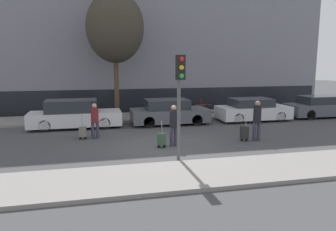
% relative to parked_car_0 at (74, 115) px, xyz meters
% --- Properties ---
extents(ground_plane, '(80.00, 80.00, 0.00)m').
position_rel_parked_car_0_xyz_m(ground_plane, '(3.72, -4.72, -0.68)').
color(ground_plane, '#424244').
extents(sidewalk_near, '(28.00, 2.50, 0.12)m').
position_rel_parked_car_0_xyz_m(sidewalk_near, '(3.72, -8.47, -0.62)').
color(sidewalk_near, gray).
rests_on(sidewalk_near, ground_plane).
extents(sidewalk_far, '(28.00, 3.00, 0.12)m').
position_rel_parked_car_0_xyz_m(sidewalk_far, '(3.72, 2.28, -0.62)').
color(sidewalk_far, gray).
rests_on(sidewalk_far, ground_plane).
extents(building_facade, '(28.00, 3.31, 12.02)m').
position_rel_parked_car_0_xyz_m(building_facade, '(3.72, 6.11, 5.32)').
color(building_facade, slate).
rests_on(building_facade, ground_plane).
extents(parked_car_0, '(4.68, 1.74, 1.47)m').
position_rel_parked_car_0_xyz_m(parked_car_0, '(0.00, 0.00, 0.00)').
color(parked_car_0, silver).
rests_on(parked_car_0, ground_plane).
extents(parked_car_1, '(4.22, 1.88, 1.37)m').
position_rel_parked_car_0_xyz_m(parked_car_1, '(5.04, -0.10, -0.03)').
color(parked_car_1, '#4C5156').
rests_on(parked_car_1, ground_plane).
extents(parked_car_2, '(4.18, 1.82, 1.31)m').
position_rel_parked_car_0_xyz_m(parked_car_2, '(10.05, -0.21, -0.06)').
color(parked_car_2, silver).
rests_on(parked_car_2, ground_plane).
extents(parked_car_3, '(4.64, 1.72, 1.33)m').
position_rel_parked_car_0_xyz_m(parked_car_3, '(14.91, -0.04, -0.05)').
color(parked_car_3, '#4C5156').
rests_on(parked_car_3, ground_plane).
extents(pedestrian_left, '(0.35, 0.34, 1.59)m').
position_rel_parked_car_0_xyz_m(pedestrian_left, '(1.01, -2.73, 0.21)').
color(pedestrian_left, '#383347').
rests_on(pedestrian_left, ground_plane).
extents(trolley_left, '(0.34, 0.29, 1.10)m').
position_rel_parked_car_0_xyz_m(trolley_left, '(0.46, -2.78, -0.34)').
color(trolley_left, slate).
rests_on(trolley_left, ground_plane).
extents(pedestrian_center, '(0.34, 0.34, 1.69)m').
position_rel_parked_car_0_xyz_m(pedestrian_center, '(4.11, -4.85, 0.28)').
color(pedestrian_center, '#383347').
rests_on(pedestrian_center, ground_plane).
extents(trolley_center, '(0.34, 0.29, 1.12)m').
position_rel_parked_car_0_xyz_m(trolley_center, '(3.58, -4.98, -0.33)').
color(trolley_center, '#335138').
rests_on(trolley_center, ground_plane).
extents(pedestrian_right, '(0.35, 0.34, 1.75)m').
position_rel_parked_car_0_xyz_m(pedestrian_right, '(7.86, -4.77, 0.32)').
color(pedestrian_right, '#383347').
rests_on(pedestrian_right, ground_plane).
extents(trolley_right, '(0.34, 0.29, 1.18)m').
position_rel_parked_car_0_xyz_m(trolley_right, '(7.32, -4.72, -0.30)').
color(trolley_right, '#262628').
rests_on(trolley_right, ground_plane).
extents(traffic_light, '(0.28, 0.47, 3.64)m').
position_rel_parked_car_0_xyz_m(traffic_light, '(3.74, -7.08, 1.92)').
color(traffic_light, '#515154').
rests_on(traffic_light, ground_plane).
extents(parked_bicycle, '(1.77, 0.06, 0.96)m').
position_rel_parked_car_0_xyz_m(parked_bicycle, '(7.92, 2.32, -0.19)').
color(parked_bicycle, black).
rests_on(parked_bicycle, sidewalk_far).
extents(bare_tree_near_crossing, '(3.36, 3.36, 7.32)m').
position_rel_parked_car_0_xyz_m(bare_tree_near_crossing, '(2.39, 2.23, 4.69)').
color(bare_tree_near_crossing, '#4C3826').
rests_on(bare_tree_near_crossing, sidewalk_far).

